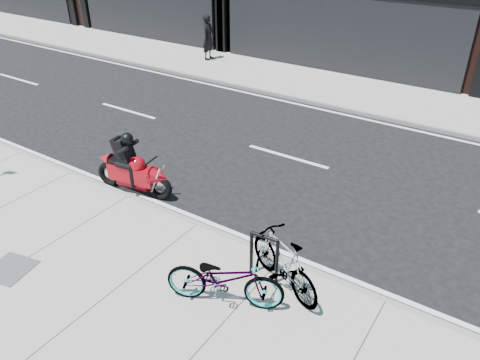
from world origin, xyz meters
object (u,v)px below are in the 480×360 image
Objects in this scene: bike_rack at (264,253)px; pedestrian at (208,37)px; bicycle_rear at (284,262)px; motorcycle at (136,170)px; utility_grate at (10,269)px; bicycle_front at (225,278)px.

pedestrian reaches higher than bike_rack.
bike_rack is 0.39m from bicycle_rear.
motorcycle reaches higher than bike_rack.
bike_rack is 14.07m from pedestrian.
pedestrian is at bearing 111.69° from utility_grate.
bike_rack is 4.17m from motorcycle.
bicycle_rear reaches higher than bike_rack.
bicycle_rear is at bearing -0.00° from bike_rack.
bicycle_rear is 0.96× the size of pedestrian.
bike_rack is 0.89m from bicycle_front.
pedestrian is at bearing -113.80° from bicycle_rear.
pedestrian is (-9.55, 10.67, 0.39)m from bicycle_rear.
utility_grate is (-3.75, -1.50, -0.51)m from bicycle_front.
utility_grate is at bearing -149.31° from bike_rack.
bicycle_front is 1.10× the size of bicycle_rear.
bike_rack is at bearing -36.74° from bicycle_front.
bicycle_front is at bearing -11.29° from bicycle_rear.
bicycle_rear is 0.87× the size of motorcycle.
bicycle_front is 14.60m from pedestrian.
bicycle_front is at bearing -34.94° from motorcycle.
bicycle_front is 4.07m from utility_grate.
bicycle_front is at bearing 21.79° from utility_grate.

